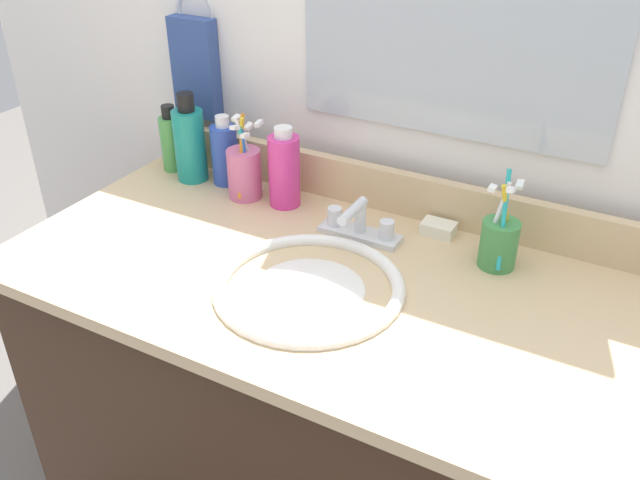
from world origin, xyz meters
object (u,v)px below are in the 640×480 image
at_px(bottle_soap_pink, 284,170).
at_px(soap_bar, 438,228).
at_px(bottle_mouthwash_teal, 190,143).
at_px(faucet, 359,225).
at_px(cup_green, 499,242).
at_px(bottle_toner_green, 171,142).
at_px(bottle_shampoo_blue, 225,154).
at_px(cup_pink, 244,172).
at_px(hand_towel, 196,68).

xyz_separation_m(bottle_soap_pink, soap_bar, (0.32, 0.04, -0.07)).
height_order(bottle_mouthwash_teal, soap_bar, bottle_mouthwash_teal).
xyz_separation_m(faucet, soap_bar, (0.13, 0.09, -0.02)).
bearing_deg(cup_green, bottle_toner_green, 176.54).
bearing_deg(bottle_soap_pink, soap_bar, 6.27).
bearing_deg(cup_green, bottle_shampoo_blue, 175.76).
relative_size(faucet, bottle_mouthwash_teal, 0.81).
xyz_separation_m(bottle_toner_green, cup_pink, (0.22, -0.04, -0.01)).
xyz_separation_m(faucet, bottle_toner_green, (-0.51, 0.08, 0.04)).
xyz_separation_m(cup_pink, soap_bar, (0.42, 0.05, -0.05)).
bearing_deg(bottle_mouthwash_teal, soap_bar, 3.07).
bearing_deg(bottle_mouthwash_teal, cup_pink, -6.07).
height_order(bottle_shampoo_blue, bottle_toner_green, bottle_shampoo_blue).
bearing_deg(faucet, hand_towel, 162.31).
xyz_separation_m(bottle_soap_pink, bottle_shampoo_blue, (-0.17, 0.03, -0.01)).
xyz_separation_m(bottle_shampoo_blue, bottle_toner_green, (-0.15, 0.00, -0.00)).
relative_size(bottle_mouthwash_teal, cup_pink, 1.08).
bearing_deg(hand_towel, bottle_toner_green, -109.57).
relative_size(bottle_shampoo_blue, bottle_toner_green, 1.02).
relative_size(hand_towel, faucet, 1.38).
bearing_deg(bottle_toner_green, bottle_shampoo_blue, -0.19).
height_order(faucet, bottle_soap_pink, bottle_soap_pink).
bearing_deg(bottle_shampoo_blue, bottle_soap_pink, -8.55).
relative_size(hand_towel, bottle_soap_pink, 1.29).
bearing_deg(bottle_toner_green, hand_towel, 70.43).
distance_m(hand_towel, faucet, 0.54).
height_order(faucet, bottle_toner_green, bottle_toner_green).
distance_m(bottle_toner_green, bottle_mouthwash_teal, 0.08).
height_order(bottle_mouthwash_teal, cup_green, bottle_mouthwash_teal).
distance_m(hand_towel, cup_green, 0.77).
height_order(hand_towel, bottle_soap_pink, hand_towel).
distance_m(hand_towel, bottle_toner_green, 0.17).
xyz_separation_m(hand_towel, cup_pink, (0.20, -0.11, -0.16)).
xyz_separation_m(faucet, bottle_shampoo_blue, (-0.36, 0.08, 0.04)).
xyz_separation_m(bottle_shampoo_blue, soap_bar, (0.49, 0.01, -0.06)).
xyz_separation_m(hand_towel, faucet, (0.48, -0.15, -0.19)).
bearing_deg(cup_pink, bottle_toner_green, 170.64).
xyz_separation_m(hand_towel, bottle_soap_pink, (0.29, -0.10, -0.14)).
bearing_deg(hand_towel, bottle_mouthwash_teal, -65.98).
relative_size(cup_pink, soap_bar, 2.87).
distance_m(faucet, cup_green, 0.26).
xyz_separation_m(bottle_shampoo_blue, cup_green, (0.62, -0.05, -0.02)).
bearing_deg(faucet, bottle_mouthwash_teal, 172.60).
bearing_deg(bottle_soap_pink, hand_towel, 160.46).
height_order(bottle_soap_pink, bottle_shampoo_blue, bottle_soap_pink).
height_order(bottle_shampoo_blue, bottle_mouthwash_teal, bottle_mouthwash_teal).
bearing_deg(bottle_shampoo_blue, bottle_toner_green, 179.81).
xyz_separation_m(hand_towel, bottle_shampoo_blue, (0.12, -0.08, -0.15)).
distance_m(bottle_toner_green, cup_pink, 0.23).
distance_m(bottle_soap_pink, cup_green, 0.46).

